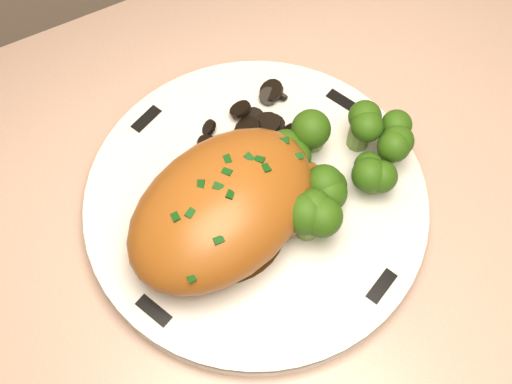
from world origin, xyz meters
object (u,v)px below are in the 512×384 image
counter (207,384)px  plate (256,203)px  broccoli_florets (338,160)px  chicken_breast (230,207)px

counter → plate: counter is taller
plate → broccoli_florets: broccoli_florets is taller
chicken_breast → plate: bearing=4.8°
counter → plate: 0.44m
plate → chicken_breast: (-0.03, -0.01, 0.04)m
plate → counter: bearing=-162.8°
counter → chicken_breast: (0.06, 0.02, 0.47)m
plate → chicken_breast: size_ratio=1.47×
chicken_breast → broccoli_florets: size_ratio=1.54×
counter → plate: (0.09, 0.03, 0.43)m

